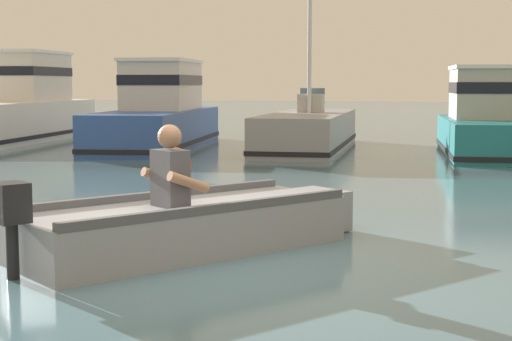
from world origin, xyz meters
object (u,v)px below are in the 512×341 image
at_px(moored_boat_white, 22,107).
at_px(moored_boat_grey, 308,132).
at_px(mooring_buoy, 175,164).
at_px(moored_boat_blue, 159,115).
at_px(moored_boat_teal, 484,122).
at_px(rowboat_with_person, 191,224).

relative_size(moored_boat_white, moored_boat_grey, 1.08).
bearing_deg(mooring_buoy, moored_boat_white, 134.97).
xyz_separation_m(moored_boat_blue, moored_boat_teal, (7.66, -0.02, -0.08)).
bearing_deg(rowboat_with_person, moored_boat_teal, 76.61).
xyz_separation_m(moored_boat_white, moored_boat_teal, (12.22, -1.23, -0.19)).
height_order(moored_boat_blue, moored_boat_teal, moored_boat_blue).
height_order(rowboat_with_person, mooring_buoy, rowboat_with_person).
distance_m(rowboat_with_person, moored_boat_grey, 11.47).
bearing_deg(moored_boat_blue, moored_boat_grey, 4.33).
bearing_deg(moored_boat_grey, moored_boat_blue, -175.67).
height_order(rowboat_with_person, moored_boat_grey, moored_boat_grey).
distance_m(moored_boat_teal, mooring_buoy, 7.86).
bearing_deg(moored_boat_white, rowboat_with_person, -52.16).
relative_size(moored_boat_grey, moored_boat_teal, 1.19).
distance_m(moored_boat_white, moored_boat_grey, 8.30).
distance_m(rowboat_with_person, mooring_buoy, 5.27).
height_order(moored_boat_white, moored_boat_blue, moored_boat_white).
xyz_separation_m(rowboat_with_person, moored_boat_white, (-9.57, 12.33, 0.65)).
xyz_separation_m(moored_boat_white, moored_boat_blue, (4.56, -1.21, -0.11)).
bearing_deg(moored_boat_white, mooring_buoy, -45.03).
xyz_separation_m(moored_boat_grey, moored_boat_teal, (3.98, -0.30, 0.30)).
bearing_deg(moored_boat_teal, moored_boat_white, 174.26).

